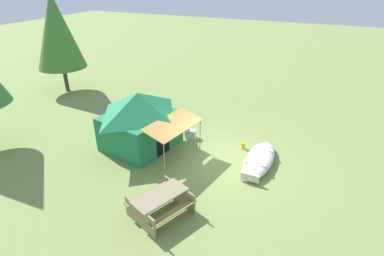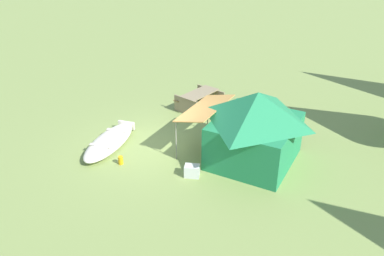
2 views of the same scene
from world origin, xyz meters
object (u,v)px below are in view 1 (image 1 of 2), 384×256
(cooler_box, at_px, (191,134))
(fuel_can, at_px, (243,146))
(picnic_table, at_px, (160,202))
(beached_rowboat, at_px, (259,160))
(canvas_cabin_tent, at_px, (140,119))
(pine_tree_back_left, at_px, (57,31))

(cooler_box, height_order, fuel_can, cooler_box)
(picnic_table, xyz_separation_m, fuel_can, (5.03, -1.24, -0.34))
(picnic_table, bearing_deg, beached_rowboat, -27.74)
(beached_rowboat, relative_size, fuel_can, 10.55)
(cooler_box, distance_m, fuel_can, 2.48)
(canvas_cabin_tent, height_order, picnic_table, canvas_cabin_tent)
(beached_rowboat, bearing_deg, pine_tree_back_left, 75.50)
(fuel_can, xyz_separation_m, pine_tree_back_left, (2.49, 12.30, 3.59))
(cooler_box, bearing_deg, beached_rowboat, -104.74)
(beached_rowboat, bearing_deg, fuel_can, 44.57)
(beached_rowboat, relative_size, canvas_cabin_tent, 0.71)
(cooler_box, relative_size, fuel_can, 1.67)
(beached_rowboat, distance_m, fuel_can, 1.30)
(beached_rowboat, height_order, picnic_table, picnic_table)
(pine_tree_back_left, bearing_deg, fuel_can, -101.45)
(fuel_can, distance_m, pine_tree_back_left, 13.06)
(cooler_box, relative_size, pine_tree_back_left, 0.08)
(cooler_box, xyz_separation_m, pine_tree_back_left, (2.53, 9.82, 3.54))
(picnic_table, relative_size, pine_tree_back_left, 0.37)
(beached_rowboat, distance_m, picnic_table, 4.64)
(fuel_can, relative_size, pine_tree_back_left, 0.05)
(beached_rowboat, height_order, pine_tree_back_left, pine_tree_back_left)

